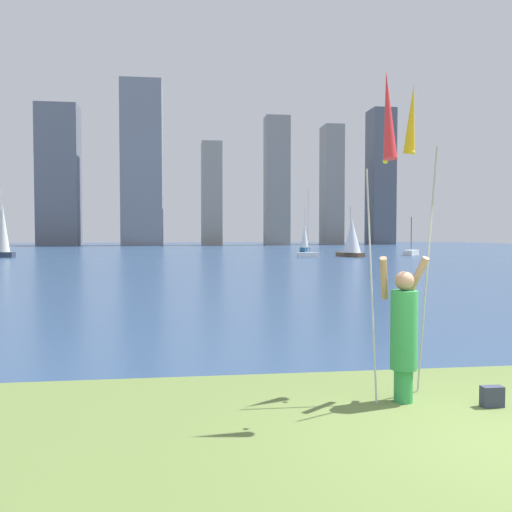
% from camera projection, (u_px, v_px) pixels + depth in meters
% --- Properties ---
extents(ground, '(120.00, 138.00, 0.12)m').
position_uv_depth(ground, '(215.00, 255.00, 56.19)').
color(ground, '#5B7038').
extents(person, '(0.68, 0.50, 1.85)m').
position_uv_depth(person, '(404.00, 331.00, 7.02)').
color(person, green).
rests_on(person, ground).
extents(kite_flag_left, '(0.16, 0.92, 4.05)m').
position_uv_depth(kite_flag_left, '(387.00, 125.00, 6.53)').
color(kite_flag_left, '#B2B2B7').
rests_on(kite_flag_left, ground).
extents(kite_flag_right, '(0.16, 0.95, 4.16)m').
position_uv_depth(kite_flag_right, '(412.00, 130.00, 7.62)').
color(kite_flag_right, '#B2B2B7').
rests_on(kite_flag_right, ground).
extents(bag, '(0.26, 0.14, 0.25)m').
position_uv_depth(bag, '(492.00, 396.00, 6.85)').
color(bag, '#33384C').
rests_on(bag, ground).
extents(sailboat_0, '(1.94, 0.78, 5.83)m').
position_uv_depth(sailboat_0, '(308.00, 253.00, 49.01)').
color(sailboat_0, white).
rests_on(sailboat_0, ground).
extents(sailboat_1, '(2.34, 1.32, 5.92)m').
position_uv_depth(sailboat_1, '(3.00, 231.00, 48.20)').
color(sailboat_1, '#333D51').
rests_on(sailboat_1, ground).
extents(sailboat_4, '(2.09, 3.25, 4.50)m').
position_uv_depth(sailboat_4, '(352.00, 238.00, 49.60)').
color(sailboat_4, brown).
rests_on(sailboat_4, ground).
extents(sailboat_5, '(1.40, 1.80, 4.87)m').
position_uv_depth(sailboat_5, '(305.00, 239.00, 58.92)').
color(sailboat_5, '#2D6084').
rests_on(sailboat_5, ground).
extents(sailboat_7, '(2.26, 2.51, 3.65)m').
position_uv_depth(sailboat_7, '(411.00, 252.00, 52.91)').
color(sailboat_7, silver).
rests_on(sailboat_7, ground).
extents(skyline_tower_1, '(6.72, 5.06, 23.45)m').
position_uv_depth(skyline_tower_1, '(59.00, 176.00, 93.31)').
color(skyline_tower_1, slate).
rests_on(skyline_tower_1, ground).
extents(skyline_tower_2, '(6.75, 6.89, 27.30)m').
position_uv_depth(skyline_tower_2, '(142.00, 164.00, 93.86)').
color(skyline_tower_2, gray).
rests_on(skyline_tower_2, ground).
extents(skyline_tower_3, '(3.45, 5.07, 17.66)m').
position_uv_depth(skyline_tower_3, '(212.00, 194.00, 96.38)').
color(skyline_tower_3, gray).
rests_on(skyline_tower_3, ground).
extents(skyline_tower_4, '(4.18, 3.59, 22.15)m').
position_uv_depth(skyline_tower_4, '(277.00, 181.00, 96.51)').
color(skyline_tower_4, gray).
rests_on(skyline_tower_4, ground).
extents(skyline_tower_5, '(3.50, 4.87, 21.72)m').
position_uv_depth(skyline_tower_5, '(332.00, 185.00, 102.52)').
color(skyline_tower_5, gray).
rests_on(skyline_tower_5, ground).
extents(skyline_tower_6, '(4.26, 5.20, 24.80)m').
position_uv_depth(skyline_tower_6, '(381.00, 177.00, 103.15)').
color(skyline_tower_6, '#565B66').
rests_on(skyline_tower_6, ground).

